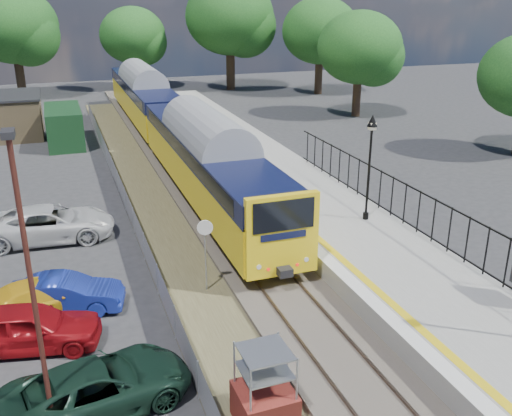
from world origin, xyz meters
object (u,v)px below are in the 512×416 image
train (168,119)px  speed_sign (205,243)px  brick_plinth (265,390)px  car_red (29,327)px  victorian_lamp_north (371,143)px  car_blue (65,294)px  car_green (98,387)px  car_white (49,224)px  carpark_lamp (31,280)px  car_yellow (45,297)px

train → speed_sign: (-2.50, -19.38, -0.44)m
train → brick_plinth: train is taller
train → car_red: 22.71m
victorian_lamp_north → car_blue: (-12.63, -2.10, -3.67)m
car_green → car_white: 11.94m
car_green → car_red: car_red is taller
train → car_blue: size_ratio=10.69×
victorian_lamp_north → car_green: 14.63m
car_red → car_blue: (1.09, 1.93, -0.09)m
carpark_lamp → speed_sign: bearing=47.5°
car_green → car_blue: car_green is taller
speed_sign → car_red: (-5.93, -1.65, -1.18)m
car_blue → car_white: car_white is taller
victorian_lamp_north → speed_sign: size_ratio=1.65×
car_green → speed_sign: bearing=-51.6°
carpark_lamp → car_yellow: 7.19m
car_yellow → car_white: car_white is taller
car_yellow → train: bearing=-34.5°
car_red → car_white: bearing=7.1°
train → car_white: train is taller
speed_sign → car_blue: bearing=-168.4°
car_white → victorian_lamp_north: bearing=-104.7°
carpark_lamp → car_white: carpark_lamp is taller
victorian_lamp_north → carpark_lamp: carpark_lamp is taller
car_red → car_blue: car_red is taller
brick_plinth → car_white: 14.71m
brick_plinth → car_white: (-4.87, 13.87, -0.30)m
car_red → car_blue: 2.22m
brick_plinth → car_blue: (-4.44, 7.41, -0.44)m
victorian_lamp_north → speed_sign: (-7.80, -2.38, -2.40)m
brick_plinth → speed_sign: size_ratio=0.80×
victorian_lamp_north → car_green: size_ratio=0.95×
brick_plinth → car_red: size_ratio=0.53×
carpark_lamp → car_white: (0.09, 12.59, -3.55)m
car_green → car_red: bearing=13.7°
car_red → speed_sign: bearing=-62.8°
victorian_lamp_north → speed_sign: 8.50m
car_red → car_white: 8.42m
carpark_lamp → car_green: (1.14, 0.69, -3.63)m
carpark_lamp → train: bearing=72.7°
car_red → car_yellow: car_red is taller
train → speed_sign: 19.54m
carpark_lamp → car_yellow: size_ratio=1.79×
speed_sign → car_red: bearing=-149.6°
victorian_lamp_north → carpark_lamp: size_ratio=0.60×
victorian_lamp_north → car_red: victorian_lamp_north is taller
car_yellow → brick_plinth: bearing=-157.4°
brick_plinth → car_red: brick_plinth is taller
victorian_lamp_north → car_yellow: bearing=-171.3°
victorian_lamp_north → car_yellow: size_ratio=1.08×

